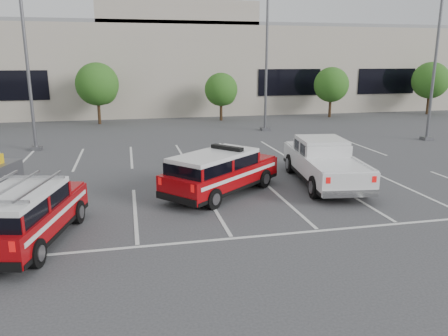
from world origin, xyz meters
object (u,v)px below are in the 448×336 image
Objects in this scene: tree_mid_left at (98,86)px; convention_building at (155,63)px; tree_far_right at (431,82)px; light_pole_mid at (267,57)px; tree_right at (332,86)px; ladder_suv at (26,219)px; light_pole_right at (436,57)px; white_pickup at (324,166)px; tree_mid_right at (222,91)px; light_pole_left at (27,57)px; fire_chief_suv at (220,175)px.

convention_building is at bearing 62.60° from tree_mid_left.
tree_far_right is 19.19m from light_pole_mid.
light_pole_mid is (-8.09, -6.05, 2.41)m from tree_right.
light_pole_mid is at bearing 68.06° from ladder_suv.
light_pole_mid is 1.00× the size of light_pole_right.
convention_building is at bearing 113.26° from light_pole_mid.
white_pickup is (-10.91, -7.99, -4.46)m from light_pole_right.
tree_mid_right is at bearing -0.00° from tree_mid_left.
ladder_suv is (-20.78, -24.00, -2.03)m from tree_right.
light_pole_left is 1.66× the size of white_pickup.
convention_building is at bearing 146.63° from tree_right.
white_pickup is at bearing 55.96° from fire_chief_suv.
convention_building is 11.20m from tree_mid_right.
light_pole_right reaches higher than tree_right.
light_pole_right is at bearing -33.69° from light_pole_mid.
light_pole_mid reaches higher than ladder_suv.
tree_mid_left is 0.96× the size of ladder_suv.
white_pickup is at bearing -63.49° from tree_mid_left.
light_pole_right is (24.00, -2.00, 0.00)m from light_pole_left.
tree_mid_right is 26.37m from ladder_suv.
white_pickup is at bearing -37.36° from light_pole_left.
tree_mid_left is 1.10× the size of tree_right.
white_pickup is at bearing -90.01° from tree_mid_right.
tree_mid_left is at bearing 180.00° from tree_far_right.
tree_mid_right is at bearing 97.36° from white_pickup.
ladder_suv is at bearing -130.90° from tree_right.
tree_mid_left is 21.40m from fire_chief_suv.
ladder_suv is (-12.69, -17.95, -4.44)m from light_pole_mid.
light_pole_left is at bearing 175.24° from light_pole_right.
light_pole_right is at bearing -85.69° from tree_right.
ladder_suv is at bearing -125.27° from light_pole_mid.
light_pole_left is 24.08m from light_pole_right.
tree_right is 0.43× the size of light_pole_mid.
light_pole_left is at bearing 178.59° from fire_chief_suv.
convention_building is 11.68× the size of fire_chief_suv.
light_pole_mid is at bearing 115.49° from fire_chief_suv.
tree_mid_right is 10.00m from tree_right.
tree_mid_left is 1.00× the size of tree_far_right.
light_pole_mid is 14.81m from white_pickup.
convention_building reaches higher than tree_right.
tree_mid_left is 24.12m from ladder_suv.
light_pole_right is (20.91, -12.05, 2.14)m from tree_mid_left.
tree_far_right is 0.78× the size of white_pickup.
fire_chief_suv is at bearing -50.80° from light_pole_left.
tree_mid_left and tree_far_right have the same top height.
light_pole_left is 1.00× the size of light_pole_right.
tree_mid_right is at bearing 79.12° from ladder_suv.
ladder_suv is at bearing -80.61° from light_pole_left.
tree_mid_left is 0.47× the size of light_pole_right.
light_pole_mid is (1.91, -6.05, 2.68)m from tree_mid_right.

